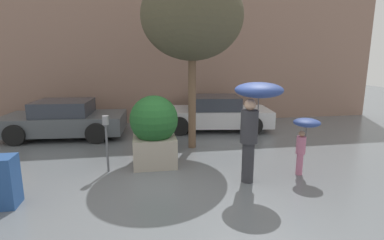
% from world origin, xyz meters
% --- Properties ---
extents(ground_plane, '(40.00, 40.00, 0.00)m').
position_xyz_m(ground_plane, '(0.00, 0.00, 0.00)').
color(ground_plane, slate).
extents(building_facade, '(18.00, 0.30, 6.00)m').
position_xyz_m(building_facade, '(0.00, 6.50, 3.00)').
color(building_facade, '#8C6B5B').
rests_on(building_facade, ground).
extents(planter_box, '(1.13, 1.13, 1.69)m').
position_xyz_m(planter_box, '(-0.54, 1.48, 0.89)').
color(planter_box, '#9E9384').
rests_on(planter_box, ground).
extents(person_adult, '(0.94, 0.94, 2.08)m').
position_xyz_m(person_adult, '(1.40, 0.11, 1.58)').
color(person_adult, '#2D2D33').
rests_on(person_adult, ground).
extents(person_child, '(0.57, 0.57, 1.27)m').
position_xyz_m(person_child, '(2.64, 0.33, 0.97)').
color(person_child, '#B76684').
rests_on(person_child, ground).
extents(parked_car_near, '(4.18, 2.44, 1.19)m').
position_xyz_m(parked_car_near, '(1.74, 4.90, 0.56)').
color(parked_car_near, silver).
rests_on(parked_car_near, ground).
extents(parked_car_far, '(3.88, 2.23, 1.19)m').
position_xyz_m(parked_car_far, '(-3.29, 4.64, 0.56)').
color(parked_car_far, '#4C5156').
rests_on(parked_car_far, ground).
extents(street_tree, '(2.72, 2.72, 4.76)m').
position_xyz_m(street_tree, '(0.58, 2.75, 3.59)').
color(street_tree, brown).
rests_on(street_tree, ground).
extents(parking_meter, '(0.14, 0.14, 1.29)m').
position_xyz_m(parking_meter, '(-1.61, 1.22, 0.93)').
color(parking_meter, '#595B60').
rests_on(parking_meter, ground).
extents(newspaper_box, '(0.50, 0.44, 0.90)m').
position_xyz_m(newspaper_box, '(-3.24, -0.14, 0.45)').
color(newspaper_box, navy).
rests_on(newspaper_box, ground).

